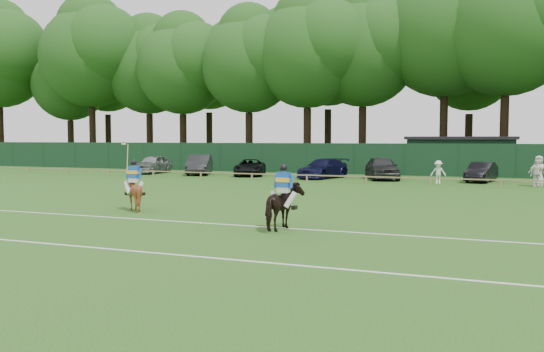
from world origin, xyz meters
The scene contains 20 objects.
ground centered at (0.00, 0.00, 0.00)m, with size 160.00×160.00×0.00m, color #1E4C14.
horse_dark centered at (2.62, -1.33, 0.75)m, with size 0.81×1.78×1.50m, color black.
horse_chestnut centered at (-4.67, 1.00, 0.72)m, with size 1.16×1.31×1.44m, color brown.
sedan_silver centered at (-17.76, 22.12, 0.76)m, with size 1.79×4.45×1.52m, color #949598.
sedan_grey centered at (-13.42, 22.17, 0.79)m, with size 1.68×4.81×1.58m, color #28292A.
suv_black centered at (-9.04, 22.27, 0.64)m, with size 2.13×4.62×1.29m, color black.
sedan_navy centered at (-3.02, 21.77, 0.71)m, with size 1.98×4.88×1.42m, color #111237.
hatch_grey centered at (1.18, 22.13, 0.82)m, with size 1.94×4.83×1.65m, color #2F2F31.
estate_black centered at (7.77, 22.26, 0.66)m, with size 1.39×4.00×1.32m, color black.
spectator_left centered at (5.26, 19.77, 0.74)m, with size 0.95×0.55×1.47m, color white.
spectator_mid centered at (10.95, 19.53, 0.82)m, with size 0.97×0.40×1.65m, color white.
spectator_right centered at (11.11, 19.98, 0.93)m, with size 0.91×0.59×1.85m, color silver.
rider_dark centered at (2.62, -1.34, 1.45)m, with size 0.94×0.38×1.41m.
rider_chestnut centered at (-4.67, 0.99, 1.41)m, with size 0.94×0.55×2.05m.
polo_ball centered at (-0.36, -1.33, 0.04)m, with size 0.09×0.09×0.09m, color silver.
pitch_lines centered at (0.00, -3.50, 0.01)m, with size 60.00×5.10×0.01m.
pitch_rail centered at (0.00, 18.00, 0.45)m, with size 62.10×0.10×0.50m.
perimeter_fence centered at (0.00, 27.00, 1.25)m, with size 92.08×0.08×2.50m.
utility_shed centered at (6.00, 30.00, 1.54)m, with size 8.40×4.40×3.04m.
tree_row centered at (2.00, 35.00, 0.00)m, with size 96.00×12.00×21.00m, color #26561C, non-canonical shape.
Camera 1 is at (9.01, -18.27, 2.91)m, focal length 38.00 mm.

